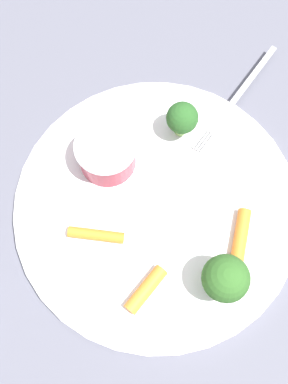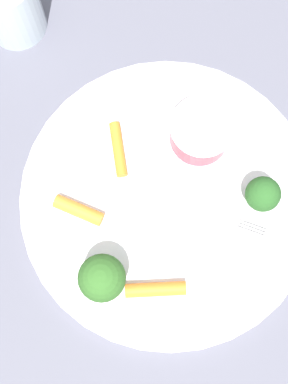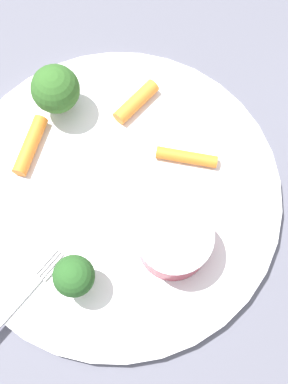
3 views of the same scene
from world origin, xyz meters
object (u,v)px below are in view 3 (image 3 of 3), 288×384
(carrot_stick_0, at_px, (136,102))
(carrot_stick_2, at_px, (189,161))
(carrot_stick_1, at_px, (30,145))
(plate, at_px, (118,193))
(broccoli_floret_1, at_px, (74,276))
(sauce_cup, at_px, (174,241))
(broccoli_floret_0, at_px, (56,89))

(carrot_stick_0, height_order, carrot_stick_2, carrot_stick_0)
(carrot_stick_2, bearing_deg, carrot_stick_1, 147.87)
(plate, relative_size, broccoli_floret_1, 6.29)
(broccoli_floret_1, distance_m, carrot_stick_0, 0.18)
(plate, xyz_separation_m, carrot_stick_0, (0.06, 0.07, 0.01))
(carrot_stick_1, xyz_separation_m, carrot_stick_2, (0.13, -0.08, -0.00))
(sauce_cup, xyz_separation_m, broccoli_floret_1, (-0.09, 0.01, 0.01))
(broccoli_floret_0, distance_m, carrot_stick_1, 0.06)
(carrot_stick_2, bearing_deg, broccoli_floret_0, 127.93)
(broccoli_floret_0, distance_m, carrot_stick_0, 0.08)
(carrot_stick_0, relative_size, carrot_stick_1, 0.87)
(broccoli_floret_0, relative_size, broccoli_floret_1, 1.18)
(plate, relative_size, broccoli_floret_0, 5.35)
(broccoli_floret_1, height_order, carrot_stick_2, broccoli_floret_1)
(sauce_cup, distance_m, broccoli_floret_1, 0.09)
(broccoli_floret_1, relative_size, carrot_stick_0, 0.94)
(broccoli_floret_1, xyz_separation_m, carrot_stick_2, (0.14, 0.06, -0.02))
(broccoli_floret_0, bearing_deg, carrot_stick_1, -146.21)
(plate, xyz_separation_m, broccoli_floret_0, (-0.01, 0.10, 0.04))
(plate, bearing_deg, carrot_stick_2, -3.47)
(sauce_cup, distance_m, carrot_stick_1, 0.17)
(broccoli_floret_0, bearing_deg, carrot_stick_2, -52.07)
(plate, distance_m, broccoli_floret_1, 0.10)
(plate, height_order, carrot_stick_2, carrot_stick_2)
(carrot_stick_2, bearing_deg, carrot_stick_0, 102.38)
(broccoli_floret_0, height_order, broccoli_floret_1, broccoli_floret_0)
(broccoli_floret_1, distance_m, carrot_stick_1, 0.14)
(carrot_stick_1, distance_m, carrot_stick_2, 0.15)
(carrot_stick_1, bearing_deg, broccoli_floret_0, 33.79)
(broccoli_floret_0, xyz_separation_m, carrot_stick_1, (-0.04, -0.03, -0.03))
(sauce_cup, bearing_deg, carrot_stick_1, 117.95)
(broccoli_floret_0, relative_size, carrot_stick_2, 0.99)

